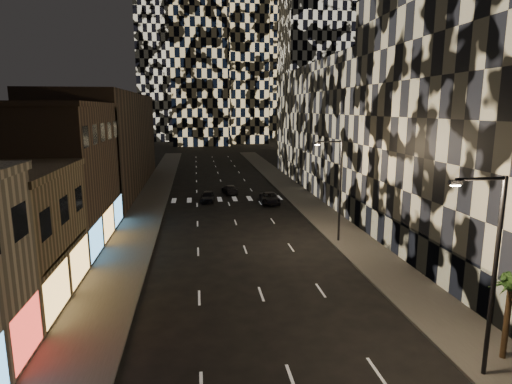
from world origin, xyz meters
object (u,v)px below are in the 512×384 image
object	(u,v)px
streetlight_near	(490,264)
car_dark_midlane	(208,196)
streetlight_far	(338,184)
palm_tree	(511,289)
car_dark_rightlane	(270,198)
car_dark_oncoming	(230,189)

from	to	relation	value
streetlight_near	car_dark_midlane	world-z (taller)	streetlight_near
streetlight_far	palm_tree	bearing A→B (deg)	-84.01
car_dark_midlane	car_dark_rightlane	world-z (taller)	car_dark_midlane
car_dark_midlane	palm_tree	xyz separation A→B (m)	(12.95, -37.71, 2.94)
streetlight_near	car_dark_oncoming	distance (m)	44.58
car_dark_rightlane	car_dark_oncoming	bearing A→B (deg)	124.65
streetlight_far	car_dark_rightlane	distance (m)	17.54
car_dark_midlane	car_dark_oncoming	distance (m)	5.88
streetlight_far	car_dark_midlane	bearing A→B (deg)	120.32
car_dark_rightlane	streetlight_near	bearing A→B (deg)	-83.14
streetlight_near	car_dark_rightlane	size ratio (longest dim) A/B	1.84
car_dark_oncoming	streetlight_near	bearing A→B (deg)	92.48
car_dark_midlane	car_dark_rightlane	bearing A→B (deg)	-10.41
car_dark_midlane	car_dark_oncoming	world-z (taller)	car_dark_midlane
streetlight_near	car_dark_rightlane	bearing A→B (deg)	94.96
car_dark_oncoming	palm_tree	xyz separation A→B (m)	(9.70, -42.61, 3.00)
palm_tree	car_dark_midlane	bearing A→B (deg)	108.96
car_dark_oncoming	palm_tree	distance (m)	43.81
streetlight_near	car_dark_rightlane	xyz separation A→B (m)	(-3.18, 36.61, -4.67)
streetlight_near	streetlight_far	size ratio (longest dim) A/B	1.00
streetlight_far	car_dark_midlane	distance (m)	22.22
car_dark_midlane	palm_tree	world-z (taller)	palm_tree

